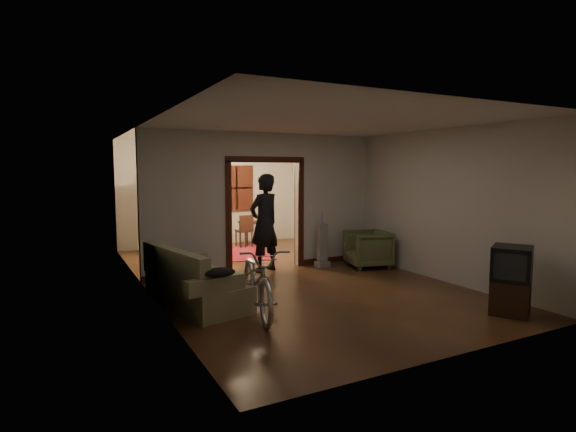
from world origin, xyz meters
TOP-DOWN VIEW (x-y plane):
  - floor at (0.00, 0.00)m, footprint 5.00×8.50m
  - ceiling at (0.00, 0.00)m, footprint 5.00×8.50m
  - wall_back at (0.00, 4.25)m, footprint 5.00×0.02m
  - wall_left at (-2.50, 0.00)m, footprint 0.02×8.50m
  - wall_right at (2.50, 0.00)m, footprint 0.02×8.50m
  - partition_wall at (0.00, 0.75)m, footprint 5.00×0.14m
  - door_casing at (0.00, 0.75)m, footprint 1.74×0.20m
  - far_window at (0.70, 4.21)m, footprint 0.98×0.06m
  - chandelier at (0.00, 2.50)m, footprint 0.24×0.24m
  - light_switch at (1.05, 0.68)m, footprint 0.08×0.01m
  - sofa at (-1.95, -1.07)m, footprint 1.24×2.06m
  - rolled_paper at (-1.85, -0.77)m, footprint 0.10×0.76m
  - jacket at (-1.90, -1.98)m, footprint 0.44×0.33m
  - bicycle at (-1.30, -1.89)m, footprint 1.06×2.00m
  - armchair at (2.00, -0.10)m, footprint 1.04×1.02m
  - tv_stand at (1.90, -3.54)m, footprint 0.73×0.71m
  - crt_tv at (1.90, -3.54)m, footprint 0.74×0.72m
  - vacuum at (1.16, 0.37)m, footprint 0.34×0.31m
  - person at (-0.10, 0.55)m, footprint 0.84×0.69m
  - oriental_rug at (0.07, 2.63)m, footprint 1.90×2.29m
  - locker at (-1.24, 3.73)m, footprint 1.01×0.76m
  - globe at (-1.24, 3.73)m, footprint 0.27×0.27m
  - desk at (1.00, 3.52)m, footprint 0.99×0.72m
  - desk_chair at (0.62, 3.47)m, footprint 0.44×0.44m

SIDE VIEW (x-z plane):
  - floor at x=0.00m, z-range -0.01..0.01m
  - oriental_rug at x=0.07m, z-range 0.00..0.02m
  - tv_stand at x=1.90m, z-range 0.00..0.50m
  - desk at x=1.00m, z-range 0.00..0.65m
  - armchair at x=2.00m, z-range 0.00..0.78m
  - desk_chair at x=0.62m, z-range 0.00..0.86m
  - sofa at x=-1.95m, z-range 0.00..0.88m
  - vacuum at x=1.16m, z-range 0.00..0.92m
  - bicycle at x=-1.30m, z-range 0.00..1.00m
  - rolled_paper at x=-1.85m, z-range 0.48..0.58m
  - jacket at x=-1.90m, z-range 0.62..0.74m
  - crt_tv at x=1.90m, z-range 0.49..0.97m
  - locker at x=-1.24m, z-range 0.00..1.81m
  - person at x=-0.10m, z-range 0.00..1.97m
  - door_casing at x=0.00m, z-range -0.06..2.26m
  - light_switch at x=1.05m, z-range 1.19..1.31m
  - wall_back at x=0.00m, z-range 0.00..2.80m
  - wall_left at x=-2.50m, z-range 0.00..2.80m
  - wall_right at x=2.50m, z-range 0.00..2.80m
  - partition_wall at x=0.00m, z-range 0.00..2.80m
  - far_window at x=0.70m, z-range 0.91..2.19m
  - globe at x=-1.24m, z-range 1.81..2.07m
  - chandelier at x=0.00m, z-range 2.23..2.47m
  - ceiling at x=0.00m, z-range 2.79..2.80m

